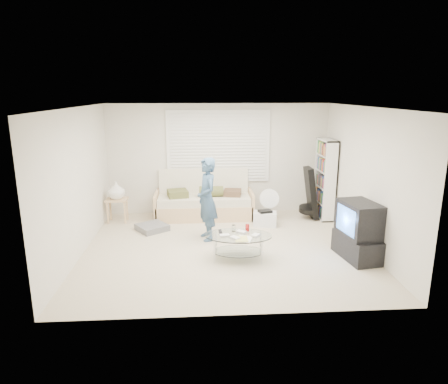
{
  "coord_description": "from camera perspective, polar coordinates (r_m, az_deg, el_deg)",
  "views": [
    {
      "loc": [
        -0.47,
        -6.75,
        2.76
      ],
      "look_at": [
        0.0,
        0.3,
        0.97
      ],
      "focal_mm": 32.0,
      "sensor_mm": 36.0,
      "label": 1
    }
  ],
  "objects": [
    {
      "name": "guitar_case",
      "position": [
        8.98,
        12.23,
        -0.64
      ],
      "size": [
        0.41,
        0.42,
        1.14
      ],
      "color": "black",
      "rests_on": "ground"
    },
    {
      "name": "tv_unit",
      "position": [
        7.08,
        18.6,
        -5.35
      ],
      "size": [
        0.61,
        0.96,
        0.98
      ],
      "color": "black",
      "rests_on": "ground"
    },
    {
      "name": "ground",
      "position": [
        7.31,
        0.15,
        -7.96
      ],
      "size": [
        5.0,
        5.0,
        0.0
      ],
      "primitive_type": "plane",
      "color": "#BDAC93",
      "rests_on": "ground"
    },
    {
      "name": "window_blinds",
      "position": [
        9.04,
        -0.81,
        6.53
      ],
      "size": [
        2.32,
        0.08,
        1.62
      ],
      "color": "silver",
      "rests_on": "ground"
    },
    {
      "name": "storage_bin",
      "position": [
        8.47,
        5.86,
        -3.78
      ],
      "size": [
        0.53,
        0.42,
        0.33
      ],
      "color": "white",
      "rests_on": "ground"
    },
    {
      "name": "floor_fan",
      "position": [
        8.77,
        6.42,
        -1.4
      ],
      "size": [
        0.43,
        0.29,
        0.71
      ],
      "color": "white",
      "rests_on": "ground"
    },
    {
      "name": "standing_person",
      "position": [
        7.49,
        -2.44,
        -1.04
      ],
      "size": [
        0.51,
        0.65,
        1.58
      ],
      "primitive_type": "imported",
      "rotation": [
        0.0,
        0.0,
        -1.31
      ],
      "color": "#2B4D6C",
      "rests_on": "ground"
    },
    {
      "name": "coffee_table",
      "position": [
        6.75,
        2.07,
        -6.79
      ],
      "size": [
        1.2,
        0.84,
        0.54
      ],
      "color": "silver",
      "rests_on": "ground"
    },
    {
      "name": "bookshelf",
      "position": [
        9.05,
        14.24,
        1.78
      ],
      "size": [
        0.28,
        0.74,
        1.75
      ],
      "color": "white",
      "rests_on": "ground"
    },
    {
      "name": "futon_sofa",
      "position": [
        8.96,
        -2.86,
        -1.42
      ],
      "size": [
        2.17,
        0.87,
        1.06
      ],
      "color": "tan",
      "rests_on": "ground"
    },
    {
      "name": "grey_floor_pillow",
      "position": [
        8.3,
        -10.23,
        -5.0
      ],
      "size": [
        0.75,
        0.75,
        0.12
      ],
      "primitive_type": "cube",
      "rotation": [
        0.0,
        0.0,
        0.61
      ],
      "color": "slate",
      "rests_on": "ground"
    },
    {
      "name": "side_table",
      "position": [
        8.84,
        -15.13,
        -0.01
      ],
      "size": [
        0.45,
        0.36,
        0.89
      ],
      "color": "tan",
      "rests_on": "ground"
    },
    {
      "name": "room_shell",
      "position": [
        7.33,
        -0.1,
        5.36
      ],
      "size": [
        5.02,
        4.52,
        2.51
      ],
      "color": "silver",
      "rests_on": "ground"
    }
  ]
}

